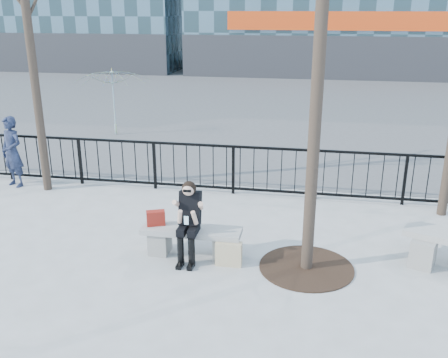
# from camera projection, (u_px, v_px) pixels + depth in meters

# --- Properties ---
(ground) EXTENTS (120.00, 120.00, 0.00)m
(ground) POSITION_uv_depth(u_px,v_px,m) (192.00, 255.00, 8.36)
(ground) COLOR gray
(ground) RESTS_ON ground
(street_surface) EXTENTS (60.00, 23.00, 0.01)m
(street_surface) POSITION_uv_depth(u_px,v_px,m) (273.00, 100.00, 22.29)
(street_surface) COLOR #474747
(street_surface) RESTS_ON ground
(railing) EXTENTS (14.00, 0.06, 1.10)m
(railing) POSITION_uv_depth(u_px,v_px,m) (224.00, 169.00, 10.96)
(railing) COLOR black
(railing) RESTS_ON ground
(tree_grate) EXTENTS (1.50, 1.50, 0.02)m
(tree_grate) POSITION_uv_depth(u_px,v_px,m) (306.00, 267.00, 7.93)
(tree_grate) COLOR black
(tree_grate) RESTS_ON ground
(bench_main) EXTENTS (1.65, 0.46, 0.49)m
(bench_main) POSITION_uv_depth(u_px,v_px,m) (192.00, 239.00, 8.26)
(bench_main) COLOR slate
(bench_main) RESTS_ON ground
(seated_woman) EXTENTS (0.50, 0.64, 1.34)m
(seated_woman) POSITION_uv_depth(u_px,v_px,m) (189.00, 222.00, 7.99)
(seated_woman) COLOR black
(seated_woman) RESTS_ON ground
(handbag) EXTENTS (0.33, 0.25, 0.25)m
(handbag) POSITION_uv_depth(u_px,v_px,m) (156.00, 218.00, 8.28)
(handbag) COLOR maroon
(handbag) RESTS_ON bench_main
(shopping_bag) EXTENTS (0.42, 0.16, 0.40)m
(shopping_bag) POSITION_uv_depth(u_px,v_px,m) (229.00, 254.00, 7.97)
(shopping_bag) COLOR beige
(shopping_bag) RESTS_ON ground
(standing_man) EXTENTS (0.69, 0.57, 1.63)m
(standing_man) POSITION_uv_depth(u_px,v_px,m) (12.00, 152.00, 11.34)
(standing_man) COLOR black
(standing_man) RESTS_ON ground
(vendor_umbrella) EXTENTS (2.86, 2.89, 2.14)m
(vendor_umbrella) POSITION_uv_depth(u_px,v_px,m) (114.00, 102.00, 15.81)
(vendor_umbrella) COLOR yellow
(vendor_umbrella) RESTS_ON ground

